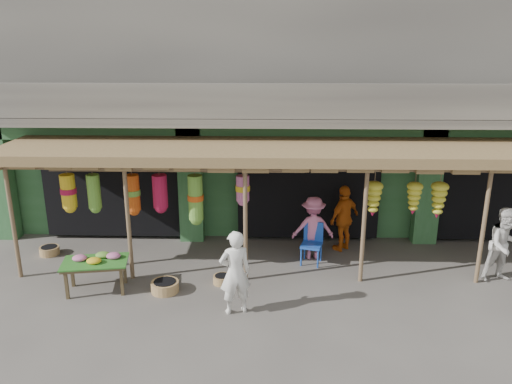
{
  "coord_description": "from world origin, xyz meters",
  "views": [
    {
      "loc": [
        -1.02,
        -10.09,
        5.05
      ],
      "look_at": [
        -1.31,
        1.0,
        1.64
      ],
      "focal_mm": 35.0,
      "sensor_mm": 36.0,
      "label": 1
    }
  ],
  "objects_px": {
    "person_vendor": "(344,218)",
    "person_right": "(504,245)",
    "flower_table": "(96,262)",
    "person_front": "(235,272)",
    "blue_chair": "(312,241)",
    "person_shopper": "(313,228)"
  },
  "relations": [
    {
      "from": "person_vendor",
      "to": "person_shopper",
      "type": "bearing_deg",
      "value": -10.44
    },
    {
      "from": "person_vendor",
      "to": "person_shopper",
      "type": "relative_size",
      "value": 1.09
    },
    {
      "from": "person_front",
      "to": "person_right",
      "type": "distance_m",
      "value": 5.87
    },
    {
      "from": "blue_chair",
      "to": "person_right",
      "type": "relative_size",
      "value": 0.58
    },
    {
      "from": "person_vendor",
      "to": "person_front",
      "type": "bearing_deg",
      "value": 8.41
    },
    {
      "from": "flower_table",
      "to": "person_right",
      "type": "height_order",
      "value": "person_right"
    },
    {
      "from": "person_shopper",
      "to": "person_front",
      "type": "bearing_deg",
      "value": 53.71
    },
    {
      "from": "blue_chair",
      "to": "person_vendor",
      "type": "distance_m",
      "value": 1.17
    },
    {
      "from": "flower_table",
      "to": "person_front",
      "type": "distance_m",
      "value": 3.05
    },
    {
      "from": "flower_table",
      "to": "person_front",
      "type": "height_order",
      "value": "person_front"
    },
    {
      "from": "blue_chair",
      "to": "person_vendor",
      "type": "relative_size",
      "value": 0.58
    },
    {
      "from": "person_vendor",
      "to": "person_shopper",
      "type": "height_order",
      "value": "person_vendor"
    },
    {
      "from": "person_front",
      "to": "person_vendor",
      "type": "bearing_deg",
      "value": -147.45
    },
    {
      "from": "person_vendor",
      "to": "person_right",
      "type": "bearing_deg",
      "value": 111.08
    },
    {
      "from": "blue_chair",
      "to": "person_front",
      "type": "xyz_separation_m",
      "value": [
        -1.65,
        -2.31,
        0.3
      ]
    },
    {
      "from": "person_right",
      "to": "person_vendor",
      "type": "relative_size",
      "value": 0.99
    },
    {
      "from": "person_right",
      "to": "person_vendor",
      "type": "xyz_separation_m",
      "value": [
        -3.2,
        1.59,
        0.0
      ]
    },
    {
      "from": "person_right",
      "to": "blue_chair",
      "type": "bearing_deg",
      "value": 159.06
    },
    {
      "from": "person_front",
      "to": "person_shopper",
      "type": "xyz_separation_m",
      "value": [
        1.68,
        2.56,
        -0.07
      ]
    },
    {
      "from": "blue_chair",
      "to": "person_front",
      "type": "relative_size",
      "value": 0.58
    },
    {
      "from": "person_right",
      "to": "person_shopper",
      "type": "xyz_separation_m",
      "value": [
        -4.0,
        1.08,
        -0.06
      ]
    },
    {
      "from": "blue_chair",
      "to": "flower_table",
      "type": "bearing_deg",
      "value": -146.3
    }
  ]
}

